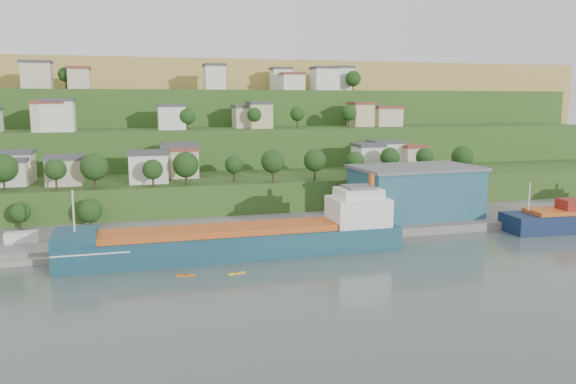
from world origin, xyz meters
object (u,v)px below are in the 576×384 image
object	(u,v)px
warehouse	(415,191)
kayak_orange	(186,274)
caravan	(22,239)
cargo_ship_near	(247,241)

from	to	relation	value
warehouse	kayak_orange	size ratio (longest dim) A/B	8.97
caravan	kayak_orange	size ratio (longest dim) A/B	1.84
cargo_ship_near	kayak_orange	size ratio (longest dim) A/B	19.39
warehouse	cargo_ship_near	bearing A→B (deg)	-161.77
caravan	kayak_orange	bearing A→B (deg)	-43.31
caravan	warehouse	bearing A→B (deg)	-2.14
caravan	kayak_orange	xyz separation A→B (m)	(31.38, -25.60, -2.46)
caravan	kayak_orange	distance (m)	40.58
warehouse	kayak_orange	xyz separation A→B (m)	(-60.44, -28.76, -8.18)
kayak_orange	cargo_ship_near	bearing A→B (deg)	45.01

